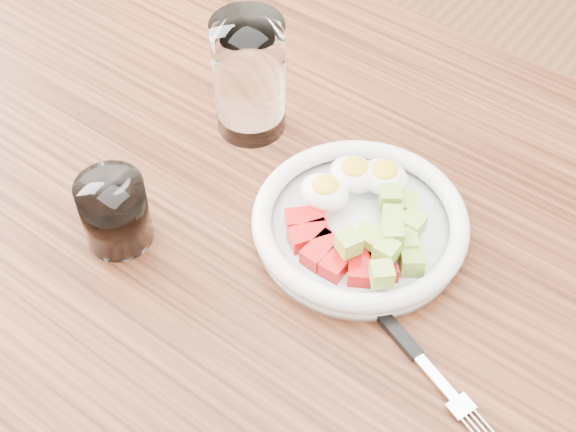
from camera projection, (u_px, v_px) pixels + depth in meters
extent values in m
cube|color=brown|center=(135.00, 104.00, 1.63)|extent=(0.07, 0.07, 0.73)
cube|color=brown|center=(290.00, 253.00, 0.91)|extent=(1.50, 0.90, 0.04)
cylinder|color=white|center=(359.00, 230.00, 0.90)|extent=(0.23, 0.23, 0.01)
torus|color=white|center=(360.00, 220.00, 0.88)|extent=(0.24, 0.24, 0.02)
cube|color=#B70B0C|center=(305.00, 220.00, 0.89)|extent=(0.05, 0.05, 0.02)
cube|color=#B70B0C|center=(309.00, 236.00, 0.87)|extent=(0.04, 0.05, 0.02)
cube|color=#B70B0C|center=(321.00, 251.00, 0.86)|extent=(0.03, 0.05, 0.02)
cube|color=#B70B0C|center=(339.00, 261.00, 0.85)|extent=(0.03, 0.04, 0.02)
cube|color=#B70B0C|center=(360.00, 266.00, 0.85)|extent=(0.04, 0.05, 0.02)
cube|color=#B70B0C|center=(381.00, 263.00, 0.85)|extent=(0.05, 0.05, 0.02)
ellipsoid|color=white|center=(354.00, 174.00, 0.91)|extent=(0.06, 0.05, 0.03)
ellipsoid|color=yellow|center=(355.00, 167.00, 0.90)|extent=(0.03, 0.03, 0.01)
ellipsoid|color=white|center=(384.00, 177.00, 0.91)|extent=(0.06, 0.05, 0.03)
ellipsoid|color=yellow|center=(385.00, 170.00, 0.90)|extent=(0.03, 0.03, 0.01)
ellipsoid|color=white|center=(325.00, 192.00, 0.90)|extent=(0.06, 0.05, 0.03)
ellipsoid|color=yellow|center=(325.00, 185.00, 0.89)|extent=(0.03, 0.03, 0.01)
cube|color=#ACCA4D|center=(366.00, 237.00, 0.87)|extent=(0.03, 0.03, 0.02)
cube|color=#ACCA4D|center=(378.00, 245.00, 0.85)|extent=(0.03, 0.03, 0.03)
cube|color=#ACCA4D|center=(349.00, 243.00, 0.84)|extent=(0.03, 0.03, 0.02)
cube|color=#ACCA4D|center=(392.00, 234.00, 0.84)|extent=(0.03, 0.03, 0.02)
cube|color=#ACCA4D|center=(404.00, 244.00, 0.85)|extent=(0.04, 0.04, 0.03)
cube|color=#ACCA4D|center=(406.00, 206.00, 0.89)|extent=(0.03, 0.03, 0.02)
cube|color=#ACCA4D|center=(413.00, 224.00, 0.86)|extent=(0.02, 0.02, 0.02)
cube|color=#ACCA4D|center=(386.00, 251.00, 0.83)|extent=(0.02, 0.02, 0.02)
cube|color=#ACCA4D|center=(412.00, 261.00, 0.84)|extent=(0.03, 0.03, 0.02)
cube|color=#ACCA4D|center=(390.00, 197.00, 0.89)|extent=(0.03, 0.03, 0.02)
cube|color=#ACCA4D|center=(392.00, 218.00, 0.87)|extent=(0.03, 0.03, 0.02)
cube|color=#ACCA4D|center=(382.00, 274.00, 0.81)|extent=(0.03, 0.03, 0.02)
cube|color=#ACCA4D|center=(396.00, 222.00, 0.87)|extent=(0.03, 0.03, 0.02)
cube|color=#ACCA4D|center=(391.00, 232.00, 0.86)|extent=(0.02, 0.02, 0.02)
cube|color=black|center=(386.00, 320.00, 0.82)|extent=(0.10, 0.05, 0.01)
cube|color=silver|center=(437.00, 379.00, 0.78)|extent=(0.06, 0.03, 0.00)
cube|color=silver|center=(461.00, 406.00, 0.76)|extent=(0.03, 0.03, 0.00)
cylinder|color=silver|center=(479.00, 431.00, 0.75)|extent=(0.04, 0.02, 0.00)
cylinder|color=silver|center=(483.00, 428.00, 0.75)|extent=(0.04, 0.02, 0.00)
cylinder|color=silver|center=(488.00, 425.00, 0.75)|extent=(0.04, 0.02, 0.00)
cylinder|color=white|center=(249.00, 77.00, 0.96)|extent=(0.09, 0.09, 0.15)
cylinder|color=white|center=(115.00, 212.00, 0.87)|extent=(0.07, 0.07, 0.09)
cylinder|color=black|center=(115.00, 213.00, 0.87)|extent=(0.07, 0.07, 0.07)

